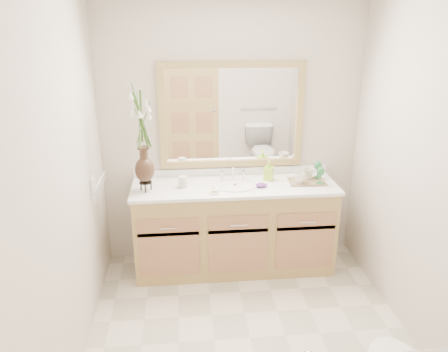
{
  "coord_description": "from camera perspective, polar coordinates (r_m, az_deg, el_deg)",
  "views": [
    {
      "loc": [
        -0.45,
        -2.61,
        2.25
      ],
      "look_at": [
        -0.13,
        0.65,
        1.05
      ],
      "focal_mm": 35.0,
      "sensor_mm": 36.0,
      "label": 1
    }
  ],
  "objects": [
    {
      "name": "vanity",
      "position": [
        4.09,
        1.35,
        -6.8
      ],
      "size": [
        1.8,
        0.55,
        0.8
      ],
      "color": "tan",
      "rests_on": "floor"
    },
    {
      "name": "mirror",
      "position": [
        4.0,
        1.02,
        7.89
      ],
      "size": [
        1.32,
        0.04,
        0.97
      ],
      "color": "white",
      "rests_on": "wall_back"
    },
    {
      "name": "tray",
      "position": [
        4.04,
        10.77,
        -0.72
      ],
      "size": [
        0.34,
        0.23,
        0.02
      ],
      "primitive_type": "cube",
      "rotation": [
        0.0,
        0.0,
        -0.06
      ],
      "color": "brown",
      "rests_on": "counter"
    },
    {
      "name": "mug_right",
      "position": [
        4.08,
        10.95,
        0.34
      ],
      "size": [
        0.14,
        0.13,
        0.1
      ],
      "primitive_type": "imported",
      "rotation": [
        0.0,
        0.0,
        0.5
      ],
      "color": "beige",
      "rests_on": "tray"
    },
    {
      "name": "mug_left",
      "position": [
        3.96,
        9.84,
        -0.21
      ],
      "size": [
        0.1,
        0.1,
        0.1
      ],
      "primitive_type": "imported",
      "rotation": [
        0.0,
        0.0,
        0.01
      ],
      "color": "beige",
      "rests_on": "tray"
    },
    {
      "name": "wall_right",
      "position": [
        3.26,
        25.23,
        -0.7
      ],
      "size": [
        0.02,
        2.6,
        2.4
      ],
      "primitive_type": "cube",
      "color": "beige",
      "rests_on": "floor"
    },
    {
      "name": "wall_back",
      "position": [
        4.07,
        0.97,
        5.14
      ],
      "size": [
        2.4,
        0.02,
        2.4
      ],
      "primitive_type": "cube",
      "color": "beige",
      "rests_on": "floor"
    },
    {
      "name": "purple_dish",
      "position": [
        3.88,
        4.91,
        -1.19
      ],
      "size": [
        0.1,
        0.08,
        0.04
      ],
      "primitive_type": "ellipsoid",
      "rotation": [
        0.0,
        0.0,
        -0.03
      ],
      "color": "#562571",
      "rests_on": "counter"
    },
    {
      "name": "goblet_front",
      "position": [
        3.97,
        12.5,
        0.47
      ],
      "size": [
        0.07,
        0.07,
        0.15
      ],
      "color": "#267238",
      "rests_on": "tray"
    },
    {
      "name": "wall_left",
      "position": [
        2.91,
        -20.11,
        -2.36
      ],
      "size": [
        0.02,
        2.6,
        2.4
      ],
      "primitive_type": "cube",
      "color": "beige",
      "rests_on": "floor"
    },
    {
      "name": "sink",
      "position": [
        3.92,
        1.43,
        -2.01
      ],
      "size": [
        0.38,
        0.34,
        0.23
      ],
      "color": "white",
      "rests_on": "counter"
    },
    {
      "name": "tumbler",
      "position": [
        3.87,
        -5.38,
        -0.77
      ],
      "size": [
        0.08,
        0.08,
        0.1
      ],
      "primitive_type": "cylinder",
      "color": "beige",
      "rests_on": "counter"
    },
    {
      "name": "soap_dish",
      "position": [
        3.73,
        -1.25,
        -2.13
      ],
      "size": [
        0.09,
        0.09,
        0.03
      ],
      "color": "beige",
      "rests_on": "counter"
    },
    {
      "name": "goblet_back",
      "position": [
        4.11,
        12.2,
        1.23
      ],
      "size": [
        0.07,
        0.07,
        0.16
      ],
      "color": "#267238",
      "rests_on": "tray"
    },
    {
      "name": "soap_bottle",
      "position": [
        4.03,
        5.87,
        0.62
      ],
      "size": [
        0.1,
        0.1,
        0.17
      ],
      "primitive_type": "imported",
      "rotation": [
        0.0,
        0.0,
        -0.4
      ],
      "color": "#A8DF34",
      "rests_on": "counter"
    },
    {
      "name": "counter",
      "position": [
        3.92,
        1.4,
        -1.38
      ],
      "size": [
        1.84,
        0.57,
        0.03
      ],
      "primitive_type": "cube",
      "color": "white",
      "rests_on": "vanity"
    },
    {
      "name": "floor",
      "position": [
        3.47,
        3.43,
        -20.33
      ],
      "size": [
        2.6,
        2.6,
        0.0
      ],
      "primitive_type": "plane",
      "color": "silver",
      "rests_on": "ground"
    },
    {
      "name": "flower_vase",
      "position": [
        3.68,
        -10.66,
        6.09
      ],
      "size": [
        0.2,
        0.2,
        0.81
      ],
      "rotation": [
        0.0,
        0.0,
        -0.34
      ],
      "color": "black",
      "rests_on": "counter"
    },
    {
      "name": "wall_front",
      "position": [
        1.74,
        11.2,
        -17.57
      ],
      "size": [
        2.4,
        0.02,
        2.4
      ],
      "primitive_type": "cube",
      "color": "beige",
      "rests_on": "floor"
    },
    {
      "name": "switch_plate",
      "position": [
        3.68,
        -16.75,
        -1.01
      ],
      "size": [
        0.02,
        0.12,
        0.12
      ],
      "primitive_type": "cube",
      "color": "white",
      "rests_on": "wall_left"
    }
  ]
}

